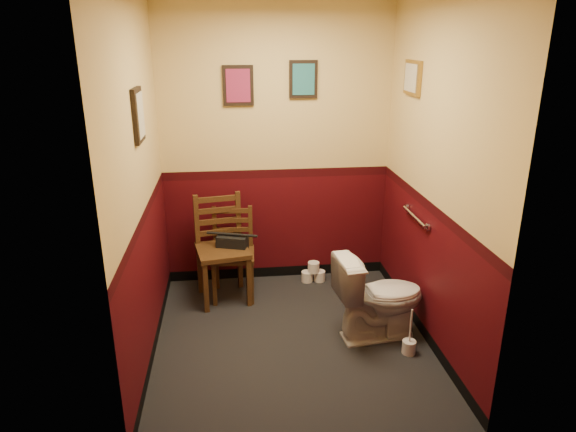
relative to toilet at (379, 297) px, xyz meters
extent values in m
cube|color=black|center=(-0.72, 0.02, -0.36)|extent=(2.20, 2.40, 0.00)
cube|color=#3D070C|center=(-0.72, 1.22, 0.99)|extent=(2.20, 0.00, 2.70)
cube|color=#3D070C|center=(-0.72, -1.18, 0.99)|extent=(2.20, 0.00, 2.70)
cube|color=#3D070C|center=(-1.82, 0.02, 0.99)|extent=(0.00, 2.40, 2.70)
cube|color=#3D070C|center=(0.38, 0.02, 0.99)|extent=(0.00, 2.40, 2.70)
cylinder|color=silver|center=(0.35, 0.27, 0.59)|extent=(0.03, 0.50, 0.03)
cylinder|color=silver|center=(0.37, 0.02, 0.59)|extent=(0.02, 0.06, 0.06)
cylinder|color=silver|center=(0.37, 0.52, 0.59)|extent=(0.02, 0.06, 0.06)
cube|color=black|center=(-1.07, 1.20, 1.59)|extent=(0.28, 0.03, 0.36)
cube|color=maroon|center=(-1.07, 1.18, 1.59)|extent=(0.22, 0.01, 0.30)
cube|color=black|center=(-0.47, 1.20, 1.64)|extent=(0.26, 0.03, 0.34)
cube|color=#256C76|center=(-0.47, 1.18, 1.64)|extent=(0.20, 0.01, 0.28)
cube|color=black|center=(-1.80, 0.12, 1.49)|extent=(0.03, 0.30, 0.38)
cube|color=#BFB396|center=(-1.79, 0.12, 1.49)|extent=(0.01, 0.24, 0.31)
cube|color=olive|center=(0.36, 0.62, 1.69)|extent=(0.03, 0.34, 0.28)
cube|color=#BFB396|center=(0.35, 0.62, 1.69)|extent=(0.01, 0.28, 0.22)
imported|color=white|center=(0.00, 0.00, 0.00)|extent=(0.78, 0.49, 0.72)
cylinder|color=silver|center=(0.18, -0.28, -0.31)|extent=(0.11, 0.11, 0.11)
cylinder|color=silver|center=(0.18, -0.28, -0.13)|extent=(0.01, 0.01, 0.31)
cube|color=#513218|center=(-1.27, 0.79, 0.14)|extent=(0.54, 0.54, 0.04)
cube|color=#513218|center=(-1.43, 0.56, -0.11)|extent=(0.05, 0.05, 0.50)
cube|color=#513218|center=(-1.50, 0.95, -0.11)|extent=(0.05, 0.05, 0.50)
cube|color=#513218|center=(-1.04, 0.63, -0.11)|extent=(0.05, 0.05, 0.50)
cube|color=#513218|center=(-1.11, 1.03, -0.11)|extent=(0.05, 0.05, 0.50)
cube|color=#513218|center=(-1.50, 0.96, 0.38)|extent=(0.05, 0.05, 0.50)
cube|color=#513218|center=(-1.11, 1.03, 0.38)|extent=(0.05, 0.05, 0.50)
cube|color=#513218|center=(-1.31, 1.00, 0.25)|extent=(0.37, 0.09, 0.05)
cube|color=#513218|center=(-1.31, 1.00, 0.36)|extent=(0.37, 0.09, 0.05)
cube|color=#513218|center=(-1.31, 1.00, 0.47)|extent=(0.37, 0.09, 0.05)
cube|color=#513218|center=(-1.31, 1.00, 0.58)|extent=(0.37, 0.09, 0.05)
cube|color=#513218|center=(-1.18, 0.84, 0.07)|extent=(0.42, 0.42, 0.04)
cube|color=#513218|center=(-1.36, 0.68, -0.15)|extent=(0.04, 0.04, 0.43)
cube|color=#513218|center=(-1.34, 1.02, -0.15)|extent=(0.04, 0.04, 0.43)
cube|color=#513218|center=(-1.01, 0.66, -0.15)|extent=(0.04, 0.04, 0.43)
cube|color=#513218|center=(-1.00, 1.00, -0.15)|extent=(0.04, 0.04, 0.43)
cube|color=#513218|center=(-1.34, 1.02, 0.28)|extent=(0.04, 0.04, 0.43)
cube|color=#513218|center=(-1.00, 1.01, 0.28)|extent=(0.04, 0.04, 0.43)
cube|color=#513218|center=(-1.17, 1.01, 0.16)|extent=(0.32, 0.04, 0.04)
cube|color=#513218|center=(-1.17, 1.01, 0.26)|extent=(0.32, 0.04, 0.04)
cube|color=#513218|center=(-1.17, 1.01, 0.35)|extent=(0.32, 0.04, 0.04)
cube|color=#513218|center=(-1.17, 1.01, 0.45)|extent=(0.32, 0.04, 0.04)
cube|color=black|center=(-1.18, 0.84, 0.17)|extent=(0.31, 0.22, 0.17)
cylinder|color=black|center=(-1.18, 0.84, 0.28)|extent=(0.24, 0.10, 0.02)
cylinder|color=silver|center=(-0.43, 1.06, -0.31)|extent=(0.12, 0.12, 0.11)
cylinder|color=silver|center=(-0.30, 1.06, -0.31)|extent=(0.12, 0.12, 0.11)
cylinder|color=silver|center=(-0.37, 1.05, -0.20)|extent=(0.12, 0.12, 0.11)
camera|label=1|loc=(-1.17, -3.62, 2.02)|focal=32.00mm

